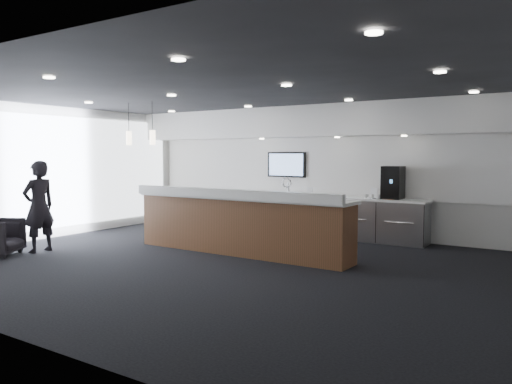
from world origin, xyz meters
The scene contains 23 objects.
ground centered at (0.00, 0.00, 0.00)m, with size 10.00×10.00×0.00m, color black.
ceiling centered at (0.00, 0.00, 3.00)m, with size 10.00×8.00×0.02m, color black.
back_wall centered at (0.00, 4.00, 1.50)m, with size 10.00×0.02×3.00m, color silver.
left_wall centered at (-5.00, 0.00, 1.50)m, with size 0.02×8.00×3.00m, color silver.
soffit_bulkhead centered at (0.00, 3.55, 2.65)m, with size 10.00×0.90×0.70m, color white.
alcove_panel centered at (0.00, 3.97, 1.60)m, with size 9.80×0.06×1.40m, color white.
window_blinds_wall centered at (-4.96, 0.00, 1.50)m, with size 0.04×7.36×2.55m, color silver.
back_credenza centered at (0.00, 3.64, 0.48)m, with size 5.06×0.66×0.95m.
wall_tv centered at (-1.00, 3.91, 1.65)m, with size 1.05×0.08×0.62m.
pendant_left centered at (-2.40, 0.80, 2.25)m, with size 0.12×0.12×0.30m, color #F7E3C0.
pendant_right centered at (-3.10, 0.80, 2.25)m, with size 0.12×0.12×0.30m, color #F7E3C0.
ceiling_can_lights centered at (0.00, 0.00, 2.97)m, with size 7.00×5.00×0.02m, color white, non-canonical shape.
service_counter centered at (-0.34, 0.91, 0.58)m, with size 4.62×0.84×1.49m.
coffee_machine centered at (1.76, 3.64, 1.30)m, with size 0.40×0.53×0.70m.
info_sign_left centered at (-0.18, 3.57, 1.05)m, with size 0.14×0.02×0.19m, color white.
info_sign_right centered at (1.39, 3.53, 1.06)m, with size 0.17×0.02×0.23m, color white.
lounge_guest centered at (-3.70, -1.07, 0.89)m, with size 0.65×0.43×1.78m, color black.
cup_0 centered at (1.90, 3.54, 1.00)m, with size 0.10×0.10×0.09m, color white.
cup_1 centered at (1.76, 3.54, 1.00)m, with size 0.10×0.10×0.09m, color white.
cup_2 centered at (1.62, 3.54, 1.00)m, with size 0.10×0.10×0.09m, color white.
cup_3 centered at (1.48, 3.54, 1.00)m, with size 0.10×0.10×0.09m, color white.
cup_4 centered at (1.34, 3.54, 1.00)m, with size 0.10×0.10×0.09m, color white.
cup_5 centered at (1.20, 3.54, 1.00)m, with size 0.10×0.10×0.09m, color white.
Camera 1 is at (5.08, -6.86, 1.89)m, focal length 35.00 mm.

